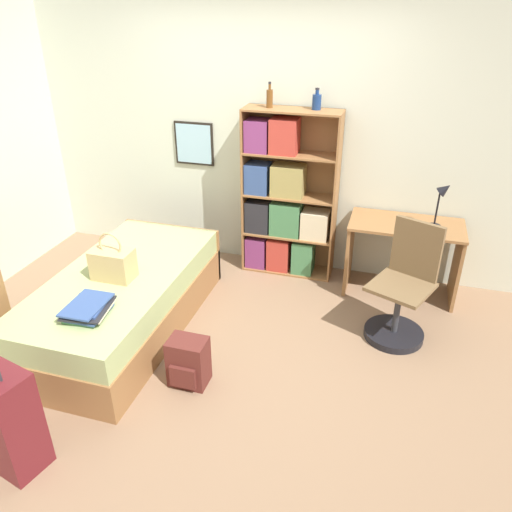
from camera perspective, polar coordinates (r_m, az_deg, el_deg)
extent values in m
plane|color=#84664C|center=(4.16, -5.12, -9.83)|extent=(14.00, 14.00, 0.00)
cube|color=beige|center=(4.94, 0.95, 13.37)|extent=(10.00, 0.06, 2.60)
cube|color=black|center=(5.16, -7.09, 12.63)|extent=(0.41, 0.02, 0.43)
cube|color=#99C1D6|center=(5.15, -7.14, 12.59)|extent=(0.37, 0.01, 0.39)
cube|color=olive|center=(4.37, -14.80, -6.11)|extent=(0.98, 2.01, 0.32)
cube|color=#9EAD70|center=(4.24, -15.22, -3.15)|extent=(0.95, 1.98, 0.21)
cube|color=olive|center=(5.06, -9.45, 0.76)|extent=(0.98, 0.04, 0.53)
cube|color=tan|center=(4.08, -16.03, -0.92)|extent=(0.32, 0.20, 0.24)
torus|color=tan|center=(4.00, -16.36, 1.31)|extent=(0.19, 0.02, 0.19)
cube|color=#427A4C|center=(3.72, -18.78, -6.34)|extent=(0.25, 0.28, 0.02)
cube|color=#334C84|center=(3.70, -18.50, -6.15)|extent=(0.24, 0.29, 0.02)
cube|color=beige|center=(3.70, -18.49, -5.92)|extent=(0.31, 0.34, 0.01)
cube|color=#232328|center=(3.71, -18.63, -5.66)|extent=(0.34, 0.39, 0.01)
cube|color=#334C84|center=(3.70, -18.78, -5.53)|extent=(0.27, 0.29, 0.02)
cube|color=#334C84|center=(3.70, -18.82, -5.29)|extent=(0.25, 0.37, 0.01)
cube|color=#5B191E|center=(3.40, -27.01, -16.18)|extent=(0.49, 0.35, 0.68)
cube|color=olive|center=(4.94, -1.14, 7.45)|extent=(0.02, 0.29, 1.63)
cube|color=olive|center=(4.76, 9.08, 6.30)|extent=(0.02, 0.29, 1.63)
cube|color=olive|center=(4.96, 4.25, 7.47)|extent=(0.90, 0.01, 1.63)
cube|color=olive|center=(5.17, 3.60, -1.43)|extent=(0.86, 0.29, 0.02)
cube|color=olive|center=(4.99, 3.73, 2.56)|extent=(0.86, 0.29, 0.02)
cube|color=olive|center=(4.83, 3.88, 6.91)|extent=(0.86, 0.29, 0.02)
cube|color=olive|center=(4.70, 4.04, 11.54)|extent=(0.86, 0.29, 0.02)
cube|color=olive|center=(4.61, 4.21, 16.29)|extent=(0.86, 0.29, 0.02)
cube|color=#7A336B|center=(5.15, 0.15, 0.64)|extent=(0.20, 0.22, 0.32)
cube|color=#B2382D|center=(5.10, 2.69, 0.37)|extent=(0.22, 0.22, 0.34)
cube|color=#427A4C|center=(5.05, 5.43, 0.02)|extent=(0.20, 0.22, 0.34)
cube|color=#232328|center=(4.98, 0.33, 4.65)|extent=(0.23, 0.22, 0.31)
cube|color=#427A4C|center=(4.91, 3.48, 4.37)|extent=(0.29, 0.22, 0.33)
cube|color=beige|center=(4.87, 6.81, 3.62)|extent=(0.26, 0.22, 0.27)
cube|color=#334C84|center=(4.84, 0.28, 8.92)|extent=(0.22, 0.22, 0.28)
cube|color=#99894C|center=(4.77, 3.72, 8.63)|extent=(0.31, 0.22, 0.30)
cube|color=#7A336B|center=(4.72, 0.26, 13.63)|extent=(0.22, 0.22, 0.29)
cube|color=#B2382D|center=(4.66, 3.29, 13.55)|extent=(0.25, 0.22, 0.32)
cylinder|color=brown|center=(4.64, 1.56, 17.53)|extent=(0.06, 0.06, 0.16)
cylinder|color=brown|center=(4.63, 1.58, 18.77)|extent=(0.02, 0.02, 0.05)
cylinder|color=#232328|center=(4.62, 1.59, 19.18)|extent=(0.03, 0.03, 0.02)
cylinder|color=navy|center=(4.59, 6.95, 17.06)|extent=(0.08, 0.08, 0.13)
cylinder|color=navy|center=(4.58, 7.01, 18.10)|extent=(0.03, 0.03, 0.04)
cylinder|color=#232328|center=(4.57, 7.03, 18.44)|extent=(0.04, 0.04, 0.01)
cube|color=olive|center=(4.67, 16.86, 3.44)|extent=(1.00, 0.52, 0.02)
cube|color=olive|center=(4.83, 10.62, 0.36)|extent=(0.03, 0.48, 0.69)
cube|color=olive|center=(4.86, 21.93, -1.15)|extent=(0.03, 0.48, 0.69)
cylinder|color=black|center=(4.67, 19.67, 3.25)|extent=(0.12, 0.12, 0.02)
cylinder|color=black|center=(4.61, 20.00, 5.14)|extent=(0.02, 0.02, 0.32)
cone|color=black|center=(4.55, 20.80, 7.19)|extent=(0.14, 0.10, 0.14)
cylinder|color=black|center=(4.34, 15.43, -8.55)|extent=(0.48, 0.48, 0.06)
cylinder|color=#333338|center=(4.23, 15.78, -6.31)|extent=(0.05, 0.05, 0.47)
cube|color=brown|center=(4.10, 16.22, -3.41)|extent=(0.58, 0.58, 0.03)
cube|color=brown|center=(4.15, 17.88, 0.75)|extent=(0.38, 0.19, 0.48)
cube|color=#56231E|center=(3.70, -7.72, -11.85)|extent=(0.28, 0.20, 0.37)
cube|color=#56231E|center=(3.66, -8.39, -13.60)|extent=(0.19, 0.03, 0.17)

